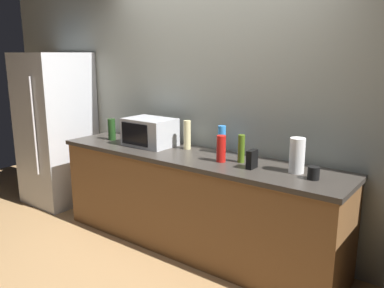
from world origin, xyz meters
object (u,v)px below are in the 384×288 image
(bottle_olive_oil, at_px, (241,149))
(refrigerator, at_px, (56,129))
(cordless_phone, at_px, (252,159))
(bottle_spray_cleaner, at_px, (222,139))
(paper_towel_roll, at_px, (297,155))
(bottle_hot_sauce, at_px, (221,149))
(microwave, at_px, (150,132))
(bottle_wine, at_px, (112,129))
(mug_black, at_px, (313,173))
(bottle_hand_soap, at_px, (187,135))

(bottle_olive_oil, bearing_deg, refrigerator, -178.89)
(cordless_phone, relative_size, bottle_spray_cleaner, 0.59)
(paper_towel_roll, bearing_deg, bottle_hot_sauce, -172.17)
(microwave, bearing_deg, bottle_hot_sauce, -5.40)
(microwave, relative_size, bottle_wine, 2.14)
(mug_black, bearing_deg, bottle_hot_sauce, -179.91)
(paper_towel_roll, bearing_deg, bottle_wine, -178.49)
(microwave, xyz_separation_m, bottle_spray_cleaner, (0.73, 0.17, -0.01))
(bottle_wine, bearing_deg, paper_towel_roll, 1.51)
(paper_towel_roll, bearing_deg, bottle_olive_oil, -179.84)
(refrigerator, xyz_separation_m, bottle_spray_cleaner, (2.23, 0.22, 0.13))
(microwave, distance_m, mug_black, 1.69)
(refrigerator, distance_m, microwave, 1.50)
(microwave, relative_size, mug_black, 5.07)
(microwave, bearing_deg, bottle_wine, -174.15)
(refrigerator, height_order, mug_black, refrigerator)
(bottle_olive_oil, xyz_separation_m, mug_black, (0.65, -0.08, -0.07))
(cordless_phone, bearing_deg, paper_towel_roll, 17.83)
(refrigerator, height_order, bottle_wine, refrigerator)
(bottle_spray_cleaner, bearing_deg, bottle_hot_sauce, -58.24)
(bottle_hand_soap, relative_size, bottle_hot_sauce, 1.22)
(microwave, bearing_deg, bottle_hand_soap, 14.71)
(refrigerator, bearing_deg, cordless_phone, -1.19)
(paper_towel_roll, distance_m, bottle_olive_oil, 0.48)
(bottle_olive_oil, height_order, mug_black, bottle_olive_oil)
(cordless_phone, xyz_separation_m, bottle_wine, (-1.69, 0.05, 0.04))
(bottle_wine, relative_size, mug_black, 2.37)
(microwave, xyz_separation_m, mug_black, (1.68, -0.08, -0.09))
(bottle_wine, distance_m, bottle_olive_oil, 1.53)
(paper_towel_roll, xyz_separation_m, bottle_hand_soap, (-1.13, 0.10, 0.00))
(bottle_hot_sauce, bearing_deg, bottle_olive_oil, 30.61)
(bottle_hand_soap, height_order, bottle_hot_sauce, bottle_hand_soap)
(bottle_spray_cleaner, bearing_deg, bottle_hand_soap, -169.01)
(bottle_spray_cleaner, bearing_deg, mug_black, -14.85)
(bottle_wine, relative_size, bottle_spray_cleaner, 0.89)
(paper_towel_roll, height_order, bottle_wine, paper_towel_roll)
(bottle_olive_oil, bearing_deg, bottle_wine, -178.07)
(paper_towel_roll, bearing_deg, cordless_phone, -161.91)
(microwave, height_order, mug_black, microwave)
(cordless_phone, bearing_deg, bottle_hot_sauce, 175.98)
(cordless_phone, bearing_deg, microwave, 174.75)
(bottle_spray_cleaner, distance_m, bottle_olive_oil, 0.34)
(paper_towel_roll, relative_size, cordless_phone, 1.80)
(refrigerator, relative_size, cordless_phone, 12.00)
(bottle_wine, bearing_deg, bottle_hand_soap, 9.80)
(microwave, relative_size, cordless_phone, 3.20)
(bottle_olive_oil, bearing_deg, cordless_phone, -33.38)
(paper_towel_roll, distance_m, bottle_hand_soap, 1.14)
(refrigerator, height_order, bottle_hand_soap, refrigerator)
(bottle_hand_soap, distance_m, bottle_spray_cleaner, 0.35)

